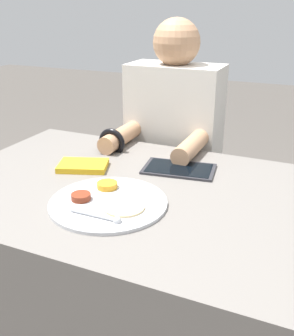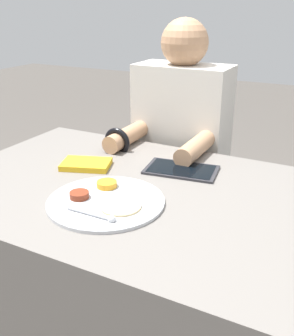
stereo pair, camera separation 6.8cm
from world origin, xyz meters
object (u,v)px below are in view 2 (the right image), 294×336
Objects in this scene: thali_tray at (106,201)px; person_diner at (180,168)px; red_notebook at (86,165)px; tablet_device at (181,170)px.

person_diner is (-0.05, 0.68, -0.16)m from thali_tray.
red_notebook reaches higher than tablet_device.
red_notebook is at bearing 136.62° from thali_tray.
thali_tray is 0.29m from red_notebook.
thali_tray is 1.30× the size of tablet_device.
tablet_device is 0.43m from person_diner.
tablet_device is at bearing -66.82° from person_diner.
thali_tray is at bearing -107.71° from tablet_device.
person_diner reaches higher than red_notebook.
person_diner is at bearing 113.18° from tablet_device.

